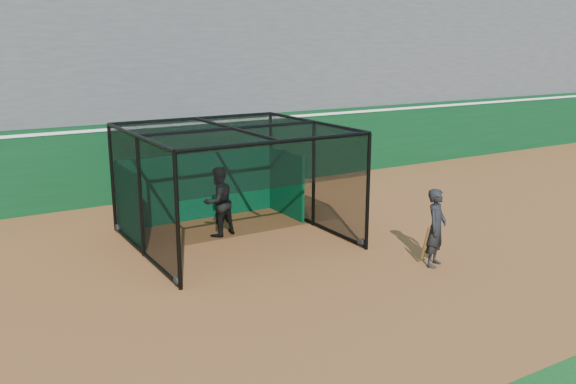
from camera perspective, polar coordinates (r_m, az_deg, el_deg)
ground at (r=13.17m, az=2.05°, el=-8.08°), size 120.00×120.00×0.00m
outfield_wall at (r=20.21m, az=-11.22°, el=3.23°), size 50.00×0.50×2.50m
grandstand at (r=23.47m, az=-14.84°, el=12.32°), size 50.00×7.85×8.95m
batting_cage at (r=15.35m, az=-5.12°, el=0.65°), size 4.89×4.80×2.86m
batter at (r=15.84m, az=-6.53°, el=-0.90°), size 1.03×0.88×1.82m
on_deck_player at (r=14.01m, az=13.67°, el=-3.27°), size 0.77×0.68×1.78m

